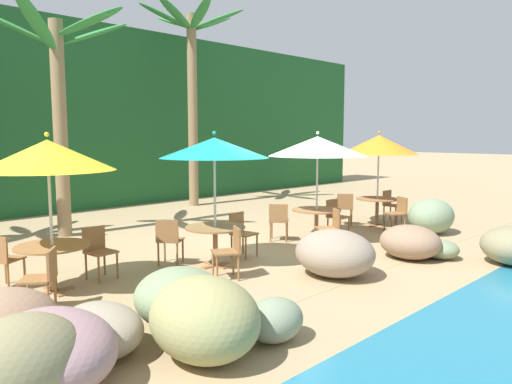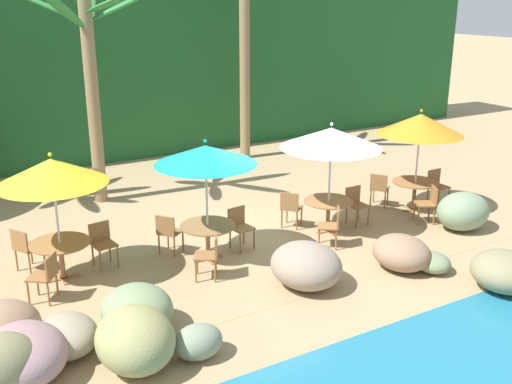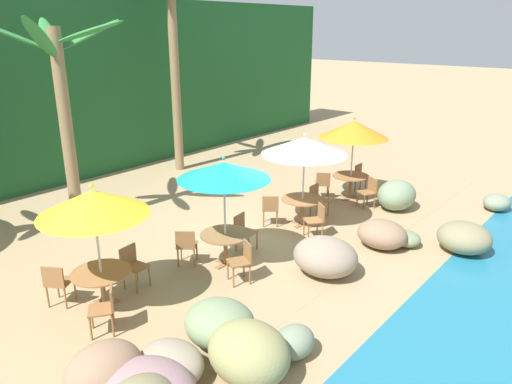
# 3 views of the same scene
# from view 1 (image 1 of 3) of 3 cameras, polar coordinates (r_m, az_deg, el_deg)

# --- Properties ---
(ground_plane) EXTENTS (120.00, 120.00, 0.00)m
(ground_plane) POSITION_cam_1_polar(r_m,az_deg,el_deg) (10.14, 0.29, -6.97)
(ground_plane) COLOR tan
(terrace_deck) EXTENTS (18.00, 5.20, 0.01)m
(terrace_deck) POSITION_cam_1_polar(r_m,az_deg,el_deg) (10.14, 0.29, -6.95)
(terrace_deck) COLOR tan
(terrace_deck) RESTS_ON ground
(foliage_backdrop) EXTENTS (28.00, 2.40, 6.00)m
(foliage_backdrop) POSITION_cam_1_polar(r_m,az_deg,el_deg) (17.44, -21.28, 8.21)
(foliage_backdrop) COLOR #1E5628
(foliage_backdrop) RESTS_ON ground
(rock_seawall) EXTENTS (14.56, 3.56, 0.90)m
(rock_seawall) POSITION_cam_1_polar(r_m,az_deg,el_deg) (6.76, 1.63, -10.60)
(rock_seawall) COLOR gray
(rock_seawall) RESTS_ON ground
(umbrella_yellow) EXTENTS (1.96, 1.96, 2.45)m
(umbrella_yellow) POSITION_cam_1_polar(r_m,az_deg,el_deg) (7.82, -23.37, 3.99)
(umbrella_yellow) COLOR silver
(umbrella_yellow) RESTS_ON ground
(dining_table_yellow) EXTENTS (1.10, 1.10, 0.74)m
(dining_table_yellow) POSITION_cam_1_polar(r_m,az_deg,el_deg) (8.01, -22.88, -6.67)
(dining_table_yellow) COLOR olive
(dining_table_yellow) RESTS_ON ground
(chair_yellow_seaward) EXTENTS (0.47, 0.48, 0.87)m
(chair_yellow_seaward) POSITION_cam_1_polar(r_m,az_deg,el_deg) (8.55, -18.16, -6.37)
(chair_yellow_seaward) COLOR olive
(chair_yellow_seaward) RESTS_ON ground
(chair_yellow_inland) EXTENTS (0.58, 0.58, 0.87)m
(chair_yellow_inland) POSITION_cam_1_polar(r_m,az_deg,el_deg) (8.50, -27.84, -6.88)
(chair_yellow_inland) COLOR olive
(chair_yellow_inland) RESTS_ON ground
(chair_yellow_left) EXTENTS (0.59, 0.59, 0.87)m
(chair_yellow_left) POSITION_cam_1_polar(r_m,az_deg,el_deg) (7.22, -23.74, -8.98)
(chair_yellow_left) COLOR olive
(chair_yellow_left) RESTS_ON ground
(umbrella_teal) EXTENTS (1.98, 1.98, 2.48)m
(umbrella_teal) POSITION_cam_1_polar(r_m,az_deg,el_deg) (8.72, -4.93, 5.21)
(umbrella_teal) COLOR silver
(umbrella_teal) RESTS_ON ground
(dining_table_teal) EXTENTS (1.10, 1.10, 0.74)m
(dining_table_teal) POSITION_cam_1_polar(r_m,az_deg,el_deg) (8.89, -4.83, -4.88)
(dining_table_teal) COLOR olive
(dining_table_teal) RESTS_ON ground
(chair_teal_seaward) EXTENTS (0.48, 0.48, 0.87)m
(chair_teal_seaward) POSITION_cam_1_polar(r_m,az_deg,el_deg) (9.60, -1.81, -4.62)
(chair_teal_seaward) COLOR olive
(chair_teal_seaward) RESTS_ON ground
(chair_teal_inland) EXTENTS (0.59, 0.59, 0.87)m
(chair_teal_inland) POSITION_cam_1_polar(r_m,az_deg,el_deg) (9.05, -10.24, -5.42)
(chair_teal_inland) COLOR olive
(chair_teal_inland) RESTS_ON ground
(chair_teal_left) EXTENTS (0.58, 0.57, 0.87)m
(chair_teal_left) POSITION_cam_1_polar(r_m,az_deg,el_deg) (8.12, -3.01, -6.71)
(chair_teal_left) COLOR olive
(chair_teal_left) RESTS_ON ground
(umbrella_white) EXTENTS (2.20, 2.20, 2.49)m
(umbrella_white) POSITION_cam_1_polar(r_m,az_deg,el_deg) (10.85, 7.28, 5.38)
(umbrella_white) COLOR silver
(umbrella_white) RESTS_ON ground
(dining_table_white) EXTENTS (1.10, 1.10, 0.74)m
(dining_table_white) POSITION_cam_1_polar(r_m,az_deg,el_deg) (10.99, 7.16, -2.69)
(dining_table_white) COLOR olive
(dining_table_white) RESTS_ON ground
(chair_white_seaward) EXTENTS (0.42, 0.43, 0.87)m
(chair_white_seaward) POSITION_cam_1_polar(r_m,az_deg,el_deg) (11.74, 9.35, -2.64)
(chair_white_seaward) COLOR olive
(chair_white_seaward) RESTS_ON ground
(chair_white_inland) EXTENTS (0.60, 0.59, 0.87)m
(chair_white_inland) POSITION_cam_1_polar(r_m,az_deg,el_deg) (10.95, 2.69, -3.22)
(chair_white_inland) COLOR olive
(chair_white_inland) RESTS_ON ground
(chair_white_left) EXTENTS (0.59, 0.59, 0.87)m
(chair_white_left) POSITION_cam_1_polar(r_m,az_deg,el_deg) (10.23, 8.86, -4.00)
(chair_white_left) COLOR olive
(chair_white_left) RESTS_ON ground
(umbrella_orange) EXTENTS (2.04, 2.04, 2.52)m
(umbrella_orange) POSITION_cam_1_polar(r_m,az_deg,el_deg) (13.10, 14.31, 5.42)
(umbrella_orange) COLOR silver
(umbrella_orange) RESTS_ON ground
(dining_table_orange) EXTENTS (1.10, 1.10, 0.74)m
(dining_table_orange) POSITION_cam_1_polar(r_m,az_deg,el_deg) (13.21, 14.12, -1.27)
(dining_table_orange) COLOR olive
(dining_table_orange) RESTS_ON ground
(chair_orange_seaward) EXTENTS (0.42, 0.43, 0.87)m
(chair_orange_seaward) POSITION_cam_1_polar(r_m,az_deg,el_deg) (14.00, 15.57, -1.29)
(chair_orange_seaward) COLOR olive
(chair_orange_seaward) RESTS_ON ground
(chair_orange_inland) EXTENTS (0.59, 0.59, 0.87)m
(chair_orange_inland) POSITION_cam_1_polar(r_m,az_deg,el_deg) (13.08, 10.44, -1.71)
(chair_orange_inland) COLOR olive
(chair_orange_inland) RESTS_ON ground
(chair_orange_left) EXTENTS (0.58, 0.57, 0.87)m
(chair_orange_left) POSITION_cam_1_polar(r_m,az_deg,el_deg) (12.56, 16.42, -2.21)
(chair_orange_left) COLOR olive
(chair_orange_left) RESTS_ON ground
(palm_tree_second) EXTENTS (3.47, 3.44, 5.30)m
(palm_tree_second) POSITION_cam_1_polar(r_m,az_deg,el_deg) (12.33, -22.21, 11.46)
(palm_tree_second) COLOR olive
(palm_tree_second) RESTS_ON ground
(palm_tree_third) EXTENTS (3.46, 3.49, 6.62)m
(palm_tree_third) POSITION_cam_1_polar(r_m,az_deg,el_deg) (16.79, -7.57, 14.05)
(palm_tree_third) COLOR olive
(palm_tree_third) RESTS_ON ground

